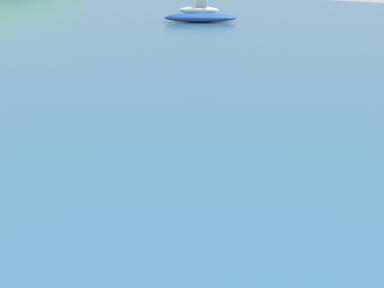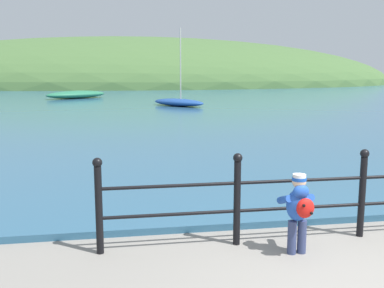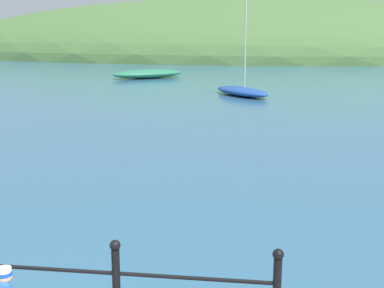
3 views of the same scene
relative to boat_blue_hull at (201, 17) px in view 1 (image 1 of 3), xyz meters
name	(u,v)px [view 1 (image 1 of 3)]	position (x,y,z in m)	size (l,w,h in m)	color
boat_blue_hull	(201,17)	(0.00, 0.00, 0.00)	(3.65, 3.73, 4.84)	#1E4793
boat_nearest_quay	(199,9)	(3.71, 3.58, 0.02)	(2.12, 2.40, 0.89)	silver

